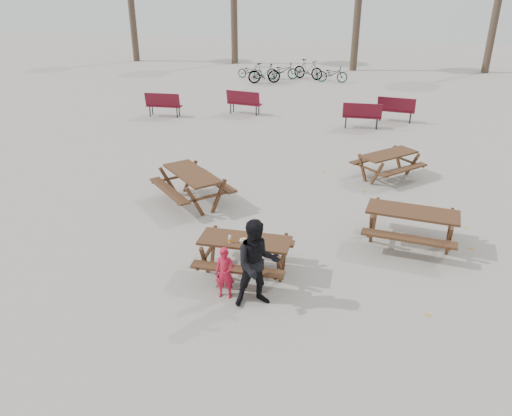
% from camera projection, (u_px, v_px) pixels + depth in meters
% --- Properties ---
extents(ground, '(80.00, 80.00, 0.00)m').
position_uv_depth(ground, '(245.00, 273.00, 10.14)').
color(ground, gray).
rests_on(ground, ground).
extents(main_picnic_table, '(1.80, 1.45, 0.78)m').
position_uv_depth(main_picnic_table, '(245.00, 248.00, 9.89)').
color(main_picnic_table, '#3D2816').
rests_on(main_picnic_table, ground).
extents(food_tray, '(0.18, 0.11, 0.03)m').
position_uv_depth(food_tray, '(244.00, 241.00, 9.72)').
color(food_tray, white).
rests_on(food_tray, main_picnic_table).
extents(bread_roll, '(0.14, 0.06, 0.05)m').
position_uv_depth(bread_roll, '(244.00, 239.00, 9.70)').
color(bread_roll, tan).
rests_on(bread_roll, food_tray).
extents(soda_bottle, '(0.07, 0.07, 0.17)m').
position_uv_depth(soda_bottle, '(230.00, 239.00, 9.65)').
color(soda_bottle, silver).
rests_on(soda_bottle, main_picnic_table).
extents(child, '(0.39, 0.27, 1.02)m').
position_uv_depth(child, '(225.00, 273.00, 9.19)').
color(child, '#BB1733').
rests_on(child, ground).
extents(adult, '(1.01, 0.92, 1.69)m').
position_uv_depth(adult, '(257.00, 264.00, 8.84)').
color(adult, black).
rests_on(adult, ground).
extents(picnic_table_east, '(2.14, 1.82, 0.84)m').
position_uv_depth(picnic_table_east, '(410.00, 228.00, 11.02)').
color(picnic_table_east, '#3D2816').
rests_on(picnic_table_east, ground).
extents(picnic_table_north, '(2.52, 2.52, 0.85)m').
position_uv_depth(picnic_table_north, '(192.00, 188.00, 13.09)').
color(picnic_table_north, '#3D2816').
rests_on(picnic_table_north, ground).
extents(picnic_table_far, '(2.26, 2.26, 0.76)m').
position_uv_depth(picnic_table_far, '(388.00, 166.00, 14.73)').
color(picnic_table_far, '#3D2816').
rests_on(picnic_table_far, ground).
extents(park_bench_row, '(11.16, 1.93, 1.03)m').
position_uv_depth(park_bench_row, '(289.00, 107.00, 20.61)').
color(park_bench_row, maroon).
rests_on(park_bench_row, ground).
extents(bicycle_row, '(6.41, 2.83, 1.11)m').
position_uv_depth(bicycle_row, '(290.00, 72.00, 28.34)').
color(bicycle_row, black).
rests_on(bicycle_row, ground).
extents(fallen_leaves, '(11.00, 11.00, 0.01)m').
position_uv_depth(fallen_leaves, '(289.00, 221.00, 12.24)').
color(fallen_leaves, gold).
rests_on(fallen_leaves, ground).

